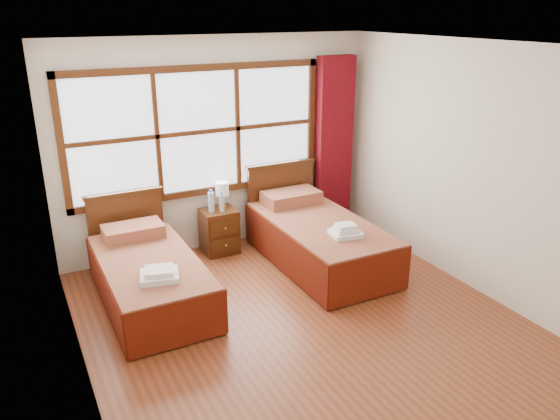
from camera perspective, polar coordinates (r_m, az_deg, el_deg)
floor at (r=5.38m, az=2.90°, el=-12.06°), size 4.50×4.50×0.00m
ceiling at (r=4.55m, az=3.50°, el=16.76°), size 4.50×4.50×0.00m
wall_back at (r=6.77m, az=-6.54°, el=6.72°), size 4.00×0.00×4.00m
wall_left at (r=4.23m, az=-20.97°, el=-3.06°), size 0.00×4.50×4.50m
wall_right at (r=6.03m, az=19.84°, el=3.93°), size 0.00×4.50×4.50m
window at (r=6.61m, az=-8.53°, el=8.07°), size 3.16×0.06×1.56m
curtain at (r=7.38m, az=5.64°, el=6.87°), size 0.50×0.16×2.30m
bed_left at (r=5.84m, az=-13.52°, el=-6.70°), size 0.95×1.97×0.92m
bed_right at (r=6.52m, az=3.92°, el=-2.93°), size 1.04×2.06×1.01m
nightstand at (r=6.82m, az=-6.35°, el=-2.21°), size 0.42×0.42×0.56m
towels_left at (r=5.27m, az=-12.50°, el=-6.58°), size 0.42×0.39×0.10m
towels_right at (r=6.01m, az=6.87°, el=-2.20°), size 0.36×0.33×0.14m
lamp at (r=6.75m, az=-6.08°, el=2.14°), size 0.16×0.16×0.32m
bottle_near at (r=6.63m, az=-7.20°, el=0.87°), size 0.07×0.07×0.28m
bottle_far at (r=6.64m, az=-6.11°, el=0.77°), size 0.06×0.06×0.24m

